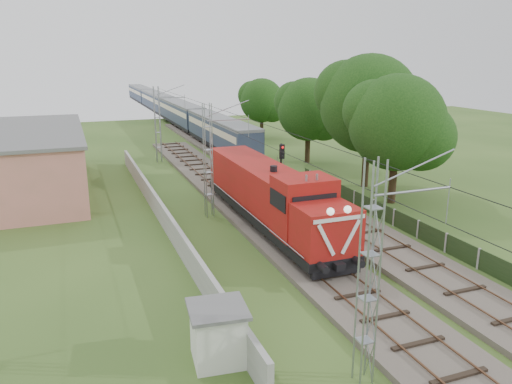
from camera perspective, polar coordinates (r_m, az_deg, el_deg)
name	(u,v)px	position (r m, az deg, el deg)	size (l,w,h in m)	color
ground	(328,277)	(26.52, 8.20, -9.57)	(140.00, 140.00, 0.00)	#2F4B1C
track_main	(275,231)	(32.27, 2.23, -4.43)	(4.20, 70.00, 0.45)	#6B6054
track_side	(270,179)	(45.61, 1.67, 1.50)	(4.20, 80.00, 0.45)	#6B6054
catenary	(209,160)	(34.85, -5.40, 3.61)	(3.31, 70.00, 8.00)	gray
boundary_wall	(160,211)	(34.94, -10.89, -2.16)	(0.25, 40.00, 1.50)	#9E9E99
station_building	(32,160)	(45.83, -24.25, 3.34)	(8.40, 20.40, 5.22)	tan
fence	(418,229)	(32.86, 18.04, -4.07)	(0.12, 32.00, 1.20)	black
locomotive	(270,195)	(32.40, 1.65, -0.36)	(3.15, 17.96, 4.56)	black
coach_rake	(167,106)	(91.22, -10.10, 9.67)	(2.90, 86.43, 3.35)	black
signal_post	(281,164)	(36.91, 2.93, 3.21)	(0.53, 0.42, 4.87)	black
relay_hut	(218,334)	(19.32, -4.36, -15.84)	(2.34, 2.34, 2.20)	silver
tree_a	(398,124)	(39.13, 15.93, 7.51)	(7.61, 7.25, 9.86)	#3B2818
tree_b	(370,105)	(43.64, 12.93, 9.66)	(8.72, 8.31, 11.31)	#3B2818
tree_c	(309,110)	(53.07, 6.12, 9.29)	(6.89, 6.56, 8.93)	#3B2818
tree_d	(262,101)	(69.29, 0.73, 10.37)	(6.27, 5.97, 8.12)	#3B2818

